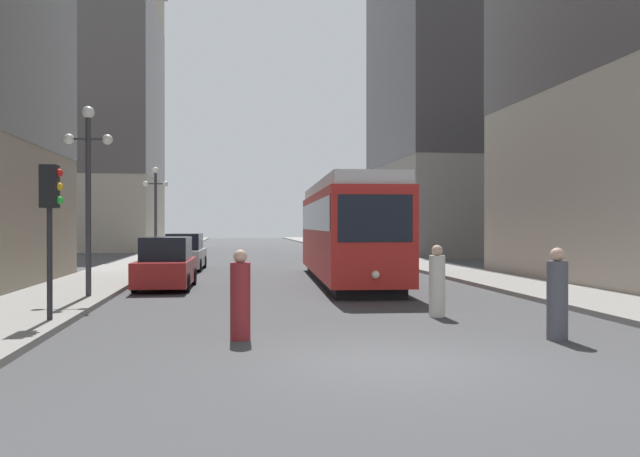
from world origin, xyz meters
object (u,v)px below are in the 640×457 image
transit_bus (345,229)px  traffic_light_near_left (50,201)px  lamp_post_left_near (88,172)px  lamp_post_left_far (156,200)px  streetcar (346,229)px  pedestrian_crossing_near (240,298)px  parked_car_left_mid (185,253)px  parked_car_left_near (166,265)px  pedestrian_on_sidewalk (557,297)px  pedestrian_crossing_far (437,283)px

transit_bus → traffic_light_near_left: 30.76m
lamp_post_left_near → lamp_post_left_far: lamp_post_left_near is taller
streetcar → transit_bus: streetcar is taller
pedestrian_crossing_near → traffic_light_near_left: (-4.13, 2.23, 1.96)m
parked_car_left_mid → lamp_post_left_near: bearing=-96.0°
parked_car_left_near → traffic_light_near_left: traffic_light_near_left is taller
streetcar → lamp_post_left_far: lamp_post_left_far is taller
parked_car_left_near → parked_car_left_mid: bearing=91.3°
transit_bus → parked_car_left_mid: 14.48m
transit_bus → pedestrian_on_sidewalk: bearing=-92.5°
transit_bus → lamp_post_left_far: 13.49m
pedestrian_crossing_far → traffic_light_near_left: bearing=-16.8°
parked_car_left_mid → lamp_post_left_near: (-1.90, -13.11, 2.98)m
lamp_post_left_near → transit_bus: bearing=63.2°
pedestrian_crossing_near → lamp_post_left_near: lamp_post_left_near is taller
parked_car_left_near → pedestrian_crossing_far: (7.28, -8.17, -0.02)m
pedestrian_crossing_far → traffic_light_near_left: size_ratio=0.51×
traffic_light_near_left → lamp_post_left_far: size_ratio=0.64×
parked_car_left_mid → pedestrian_on_sidewalk: parked_car_left_mid is taller
lamp_post_left_near → lamp_post_left_far: size_ratio=1.05×
pedestrian_crossing_near → traffic_light_near_left: bearing=69.0°
pedestrian_on_sidewalk → traffic_light_near_left: traffic_light_near_left is taller
parked_car_left_mid → lamp_post_left_far: size_ratio=0.91×
streetcar → lamp_post_left_far: bearing=128.6°
pedestrian_on_sidewalk → lamp_post_left_far: size_ratio=0.34×
streetcar → pedestrian_crossing_near: (-4.34, -12.47, -1.28)m
pedestrian_crossing_near → lamp_post_left_far: lamp_post_left_far is taller
parked_car_left_mid → lamp_post_left_near: 13.58m
pedestrian_crossing_far → lamp_post_left_far: bearing=-86.2°
streetcar → parked_car_left_near: bearing=-162.8°
pedestrian_crossing_near → pedestrian_crossing_far: size_ratio=1.01×
streetcar → lamp_post_left_far: 14.97m
parked_car_left_mid → lamp_post_left_near: lamp_post_left_near is taller
transit_bus → lamp_post_left_far: bearing=-152.7°
pedestrian_on_sidewalk → parked_car_left_near: bearing=-10.0°
transit_bus → parked_car_left_near: bearing=-116.6°
parked_car_left_mid → pedestrian_on_sidewalk: bearing=-65.6°
pedestrian_crossing_near → lamp_post_left_near: 8.89m
pedestrian_crossing_near → pedestrian_crossing_far: (4.83, 2.56, -0.00)m
parked_car_left_mid → pedestrian_on_sidewalk: 22.80m
transit_bus → parked_car_left_near: transit_bus is taller
pedestrian_crossing_far → traffic_light_near_left: traffic_light_near_left is taller
transit_bus → pedestrian_crossing_far: size_ratio=7.32×
traffic_light_near_left → streetcar: bearing=50.4°
lamp_post_left_near → lamp_post_left_far: 17.41m
streetcar → pedestrian_on_sidewalk: 13.52m
transit_bus → parked_car_left_near: (-10.00, -19.94, -1.10)m
pedestrian_crossing_near → lamp_post_left_far: 25.10m
pedestrian_crossing_near → pedestrian_on_sidewalk: pedestrian_on_sidewalk is taller
traffic_light_near_left → lamp_post_left_far: (-0.22, 22.33, 0.90)m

